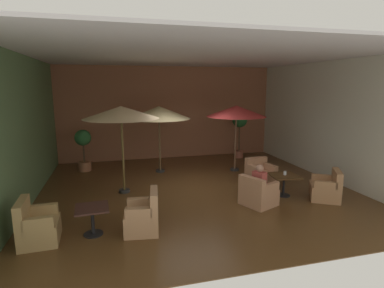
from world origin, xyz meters
TOP-DOWN VIEW (x-y plane):
  - ground_plane at (0.00, 0.00)m, footprint 9.17×8.68m
  - wall_back_brick at (0.00, 4.30)m, footprint 9.17×0.08m
  - wall_left_accent at (-4.54, 0.00)m, footprint 0.08×8.68m
  - wall_right_plain at (4.54, 0.00)m, footprint 0.08×8.68m
  - ceiling_slab at (0.00, 0.00)m, footprint 9.17×8.68m
  - cafe_table_front_left at (2.24, -1.21)m, footprint 0.81×0.81m
  - armchair_front_left_north at (3.21, -1.77)m, footprint 1.02×1.04m
  - armchair_front_left_east at (2.09, -0.10)m, footprint 0.84×0.88m
  - armchair_front_left_south at (1.22, -1.65)m, footprint 0.99×1.01m
  - cafe_table_front_right at (-2.85, -2.25)m, footprint 0.70×0.70m
  - armchair_front_right_north at (-1.81, -2.39)m, footprint 0.79×0.80m
  - armchair_front_right_east at (-3.90, -2.30)m, footprint 0.75×0.85m
  - patio_umbrella_tall_red at (-0.75, 2.13)m, footprint 2.20×2.20m
  - patio_umbrella_center_beige at (-2.10, 0.25)m, footprint 2.12×2.12m
  - patio_umbrella_near_wall at (1.93, 1.59)m, footprint 2.12×2.12m
  - potted_tree_left_corner at (2.91, 3.48)m, footprint 0.64×0.64m
  - potted_tree_mid_left at (-3.40, 2.96)m, footprint 0.58×0.58m
  - patron_blue_shirt at (1.26, -1.64)m, footprint 0.33×0.39m
  - iced_drink_cup at (2.27, -1.19)m, footprint 0.08×0.08m

SIDE VIEW (x-z plane):
  - ground_plane at x=0.00m, z-range -0.02..0.00m
  - armchair_front_left_south at x=1.22m, z-range -0.10..0.70m
  - armchair_front_left_north at x=3.21m, z-range -0.11..0.72m
  - armchair_front_left_east at x=2.09m, z-range -0.10..0.72m
  - armchair_front_right_east at x=-3.90m, z-range -0.12..0.77m
  - armchair_front_right_north at x=-1.81m, z-range -0.12..0.79m
  - cafe_table_front_right at x=-2.85m, z-range 0.15..0.75m
  - cafe_table_front_left at x=2.24m, z-range 0.17..0.77m
  - iced_drink_cup at x=2.27m, z-range 0.60..0.71m
  - patron_blue_shirt at x=1.26m, z-range 0.39..1.05m
  - potted_tree_mid_left at x=-3.40m, z-range 0.17..1.69m
  - potted_tree_left_corner at x=2.91m, z-range 0.45..2.41m
  - wall_back_brick at x=0.00m, z-range 0.00..3.86m
  - wall_left_accent at x=-4.54m, z-range 0.00..3.86m
  - wall_right_plain at x=4.54m, z-range 0.00..3.86m
  - patio_umbrella_tall_red at x=-0.75m, z-range 0.95..3.32m
  - patio_umbrella_near_wall at x=1.93m, z-range 0.98..3.36m
  - patio_umbrella_center_beige at x=-2.10m, z-range 1.06..3.57m
  - ceiling_slab at x=0.00m, z-range 3.86..3.92m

